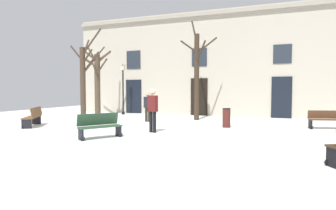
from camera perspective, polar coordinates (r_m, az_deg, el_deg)
The scene contains 12 objects.
ground_plane at distance 12.35m, azimuth -2.75°, elevation -5.22°, with size 31.13×31.13×0.00m, color white.
building_facade at distance 20.17m, azimuth 6.97°, elevation 8.18°, with size 19.46×0.60×7.04m.
tree_near_facade at distance 16.10m, azimuth -16.12°, elevation 4.74°, with size 1.94×1.12×4.96m.
tree_foreground at distance 17.03m, azimuth 5.66°, elevation 6.30°, with size 1.96×2.29×5.90m.
tree_center at distance 20.19m, azimuth -13.66°, elevation 4.77°, with size 2.14×2.20×4.64m.
streetlamp at distance 20.85m, azimuth -8.79°, elevation 4.18°, with size 0.30×0.30×3.56m.
litter_bin at distance 13.91m, azimuth 11.35°, elevation -2.46°, with size 0.39×0.39×0.90m.
bench_near_lamp at distance 10.97m, azimuth -13.22°, elevation -3.97°, with size 1.25×1.59×0.91m.
bench_facing_shops at distance 14.98m, azimuth 28.98°, elevation -2.46°, with size 1.82×0.83×0.83m.
bench_back_to_back_left at distance 15.47m, azimuth -24.86°, elevation -2.07°, with size 1.41×1.83×0.92m.
person_strolling at distance 12.02m, azimuth -3.01°, elevation -0.61°, with size 0.41×0.28×1.80m.
person_by_shop_door at distance 16.03m, azimuth -4.02°, elevation -0.11°, with size 0.40×0.27×1.62m.
Camera 1 is at (4.99, -11.15, 1.80)m, focal length 31.19 mm.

